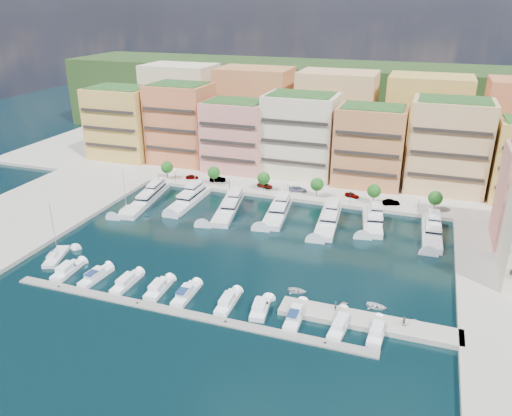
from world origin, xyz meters
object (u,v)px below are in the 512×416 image
at_px(yacht_3, 278,210).
at_px(cruiser_9, 377,332).
at_px(yacht_0, 148,197).
at_px(tender_1, 344,303).
at_px(cruiser_0, 67,271).
at_px(cruiser_3, 158,289).
at_px(tree_2, 264,178).
at_px(tender_2, 376,306).
at_px(yacht_1, 190,199).
at_px(car_0, 192,177).
at_px(cruiser_4, 186,294).
at_px(car_1, 218,179).
at_px(person_1, 404,321).
at_px(yacht_6, 432,230).
at_px(tender_3, 415,321).
at_px(lamppost_4, 419,202).
at_px(car_2, 265,185).
at_px(car_3, 298,189).
at_px(yacht_5, 373,220).
at_px(cruiser_8, 340,325).
at_px(tender_0, 297,291).
at_px(tree_4, 374,191).
at_px(tree_0, 167,167).
at_px(person_0, 336,306).
at_px(cruiser_1, 96,276).
at_px(cruiser_5, 228,303).
at_px(cruiser_6, 260,309).
at_px(cruiser_2, 127,282).
at_px(sailboat_2, 126,213).
at_px(lamppost_3, 351,194).
at_px(sailboat_0, 56,257).
at_px(cruiser_7, 295,316).
at_px(lamppost_2, 288,187).
at_px(tree_1, 214,173).
at_px(lamppost_0, 175,174).
at_px(tree_3, 317,184).
at_px(car_5, 391,202).
at_px(yacht_4, 329,219).
at_px(car_4, 352,195).

height_order(yacht_3, cruiser_9, yacht_3).
xyz_separation_m(yacht_0, tender_1, (62.40, -34.31, -0.84)).
bearing_deg(cruiser_0, cruiser_3, 0.01).
bearing_deg(tree_2, tender_2, -52.07).
xyz_separation_m(yacht_1, car_0, (-7.00, 15.92, 0.59)).
distance_m(cruiser_4, car_1, 63.69).
xyz_separation_m(yacht_3, person_1, (35.31, -41.60, 0.70)).
distance_m(yacht_0, yacht_6, 77.27).
bearing_deg(tender_3, lamppost_4, 11.88).
height_order(car_2, car_3, car_3).
xyz_separation_m(lamppost_4, person_1, (-0.04, -52.96, -1.92)).
xyz_separation_m(yacht_5, cruiser_8, (0.16, -46.19, -0.66)).
height_order(tender_0, person_1, person_1).
bearing_deg(tree_4, car_3, 173.90).
bearing_deg(tender_0, tender_3, -96.98).
bearing_deg(cruiser_0, yacht_3, 53.41).
bearing_deg(cruiser_9, tree_0, 141.06).
distance_m(car_3, person_0, 61.06).
relative_size(cruiser_1, tender_0, 2.37).
relative_size(cruiser_5, car_2, 1.71).
bearing_deg(cruiser_9, cruiser_6, 179.98).
height_order(cruiser_2, sailboat_2, sailboat_2).
distance_m(tree_4, lamppost_3, 6.49).
relative_size(cruiser_0, cruiser_5, 0.99).
distance_m(cruiser_8, car_3, 64.98).
distance_m(cruiser_2, cruiser_9, 49.65).
distance_m(sailboat_2, sailboat_0, 26.87).
distance_m(yacht_3, cruiser_7, 47.51).
relative_size(sailboat_0, person_0, 6.85).
relative_size(cruiser_2, tender_3, 5.46).
height_order(lamppost_3, cruiser_7, lamppost_3).
distance_m(sailboat_0, car_1, 58.13).
relative_size(tree_4, yacht_6, 0.29).
bearing_deg(sailboat_0, lamppost_2, 52.84).
height_order(tree_1, cruiser_3, tree_1).
bearing_deg(sailboat_2, car_2, 44.24).
bearing_deg(lamppost_0, car_3, 7.04).
xyz_separation_m(tree_1, sailboat_0, (-14.88, -53.61, -4.43)).
distance_m(cruiser_5, tender_0, 14.18).
xyz_separation_m(tree_2, tree_3, (16.00, 0.00, 0.00)).
bearing_deg(car_3, car_1, 81.75).
height_order(tree_1, car_5, tree_1).
height_order(cruiser_2, person_1, person_1).
bearing_deg(yacht_5, person_1, -76.32).
height_order(cruiser_3, sailboat_0, sailboat_0).
height_order(tree_4, yacht_3, tree_4).
bearing_deg(cruiser_7, tree_1, 125.46).
bearing_deg(cruiser_7, yacht_4, 93.68).
bearing_deg(car_4, tender_3, -142.41).
relative_size(tree_2, sailboat_2, 0.43).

